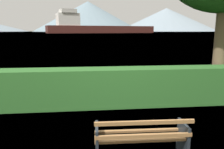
% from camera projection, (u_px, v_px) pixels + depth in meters
% --- Properties ---
extents(water_surface, '(620.00, 620.00, 0.00)m').
position_uv_depth(water_surface, '(89.00, 32.00, 302.64)').
color(water_surface, slate).
rests_on(water_surface, ground_plane).
extents(park_bench, '(1.68, 0.62, 0.87)m').
position_uv_depth(park_bench, '(141.00, 138.00, 3.95)').
color(park_bench, olive).
rests_on(park_bench, ground_plane).
extents(hedge_row, '(11.88, 0.78, 1.19)m').
position_uv_depth(hedge_row, '(118.00, 87.00, 6.86)').
color(hedge_row, '#285B23').
rests_on(hedge_row, ground_plane).
extents(cargo_ship_large, '(101.60, 45.14, 20.12)m').
position_uv_depth(cargo_ship_large, '(95.00, 27.00, 201.08)').
color(cargo_ship_large, '#471E19').
rests_on(cargo_ship_large, water_surface).
extents(distant_hills, '(833.99, 341.98, 68.98)m').
position_uv_depth(distant_hills, '(67.00, 20.00, 541.14)').
color(distant_hills, gray).
rests_on(distant_hills, ground_plane).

